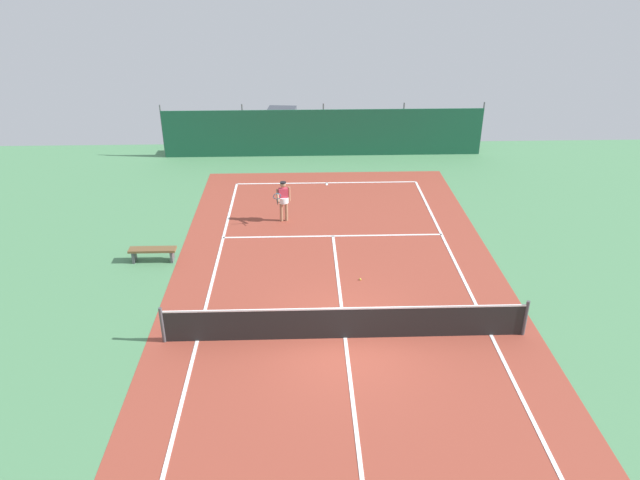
# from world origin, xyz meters

# --- Properties ---
(ground_plane) EXTENTS (36.00, 36.00, 0.00)m
(ground_plane) POSITION_xyz_m (0.00, 0.00, 0.00)
(ground_plane) COLOR #4C8456
(court_surface) EXTENTS (11.02, 26.60, 0.01)m
(court_surface) POSITION_xyz_m (0.00, 0.00, 0.00)
(court_surface) COLOR brown
(court_surface) RESTS_ON ground
(tennis_net) EXTENTS (10.12, 0.10, 1.10)m
(tennis_net) POSITION_xyz_m (0.00, 0.00, 0.51)
(tennis_net) COLOR black
(tennis_net) RESTS_ON ground
(back_fence) EXTENTS (16.30, 0.98, 2.70)m
(back_fence) POSITION_xyz_m (-0.00, 16.31, 0.67)
(back_fence) COLOR #195138
(back_fence) RESTS_ON ground
(tennis_player) EXTENTS (0.66, 0.79, 1.64)m
(tennis_player) POSITION_xyz_m (-1.87, 7.83, 0.96)
(tennis_player) COLOR #9E7051
(tennis_player) RESTS_ON ground
(tennis_ball_near_player) EXTENTS (0.07, 0.07, 0.07)m
(tennis_ball_near_player) POSITION_xyz_m (0.72, 3.14, 0.03)
(tennis_ball_near_player) COLOR #CCDB33
(tennis_ball_near_player) RESTS_ON ground
(parked_car) EXTENTS (2.36, 4.37, 1.68)m
(parked_car) POSITION_xyz_m (-2.22, 18.72, 0.84)
(parked_car) COLOR silver
(parked_car) RESTS_ON ground
(courtside_bench) EXTENTS (1.60, 0.40, 0.49)m
(courtside_bench) POSITION_xyz_m (-6.31, 4.67, 0.37)
(courtside_bench) COLOR brown
(courtside_bench) RESTS_ON ground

